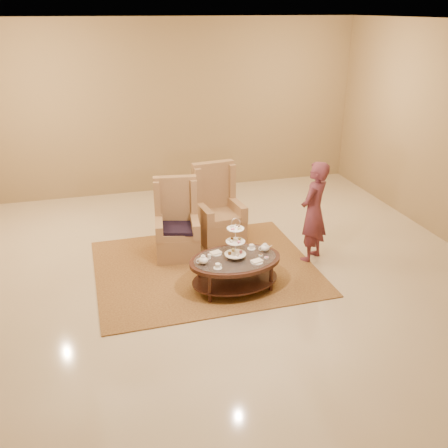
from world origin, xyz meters
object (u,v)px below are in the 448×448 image
object	(u,v)px
armchair_right	(218,215)
tea_table	(235,264)
person	(314,212)
armchair_left	(177,230)

from	to	relation	value
armchair_right	tea_table	bearing A→B (deg)	-103.14
person	armchair_right	bearing A→B (deg)	-80.61
tea_table	armchair_left	size ratio (longest dim) A/B	1.09
armchair_left	person	bearing A→B (deg)	-12.22
armchair_left	armchair_right	size ratio (longest dim) A/B	0.95
armchair_left	person	world-z (taller)	person
tea_table	person	world-z (taller)	person
armchair_right	person	bearing A→B (deg)	-48.44
tea_table	armchair_right	xyz separation A→B (m)	(0.19, 1.66, 0.05)
armchair_left	tea_table	bearing A→B (deg)	-58.13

